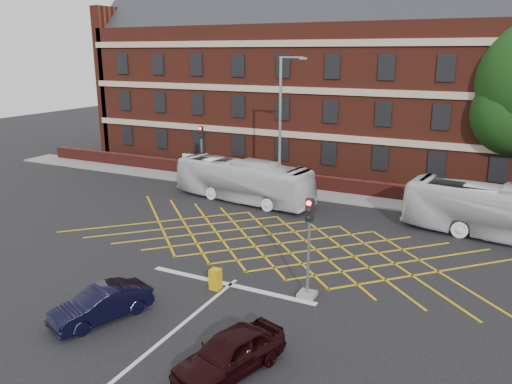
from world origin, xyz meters
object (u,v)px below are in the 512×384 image
at_px(traffic_light_near, 308,258).
at_px(street_lamp, 281,154).
at_px(car_maroon, 230,353).
at_px(utility_cabinet, 215,279).
at_px(bus_left, 243,181).
at_px(direction_signs, 189,163).
at_px(bus_right, 507,213).
at_px(traffic_light_far, 202,158).
at_px(car_navy, 101,304).

height_order(traffic_light_near, street_lamp, street_lamp).
distance_m(car_maroon, utility_cabinet, 5.86).
distance_m(bus_left, traffic_light_near, 14.32).
bearing_deg(direction_signs, bus_right, -8.47).
relative_size(car_maroon, traffic_light_near, 0.94).
distance_m(car_maroon, street_lamp, 18.86).
xyz_separation_m(bus_right, direction_signs, (-22.67, 3.38, -0.11)).
relative_size(bus_right, street_lamp, 1.12).
xyz_separation_m(traffic_light_far, street_lamp, (8.18, -3.18, 1.59)).
distance_m(car_navy, traffic_light_far, 21.83).
bearing_deg(bus_left, utility_cabinet, -149.02).
bearing_deg(utility_cabinet, car_maroon, -54.69).
height_order(bus_left, car_navy, bus_left).
height_order(bus_right, traffic_light_near, traffic_light_near).
height_order(car_navy, street_lamp, street_lamp).
height_order(bus_left, traffic_light_far, traffic_light_far).
bearing_deg(car_navy, traffic_light_far, 131.86).
bearing_deg(bus_right, street_lamp, 93.88).
bearing_deg(car_navy, traffic_light_near, 58.67).
bearing_deg(direction_signs, bus_left, -25.83).
bearing_deg(car_maroon, car_navy, -168.19).
relative_size(traffic_light_far, direction_signs, 1.94).
relative_size(bus_left, utility_cabinet, 11.08).
bearing_deg(direction_signs, street_lamp, -15.72).
bearing_deg(car_navy, utility_cabinet, 77.46).
distance_m(bus_right, car_navy, 21.15).
bearing_deg(utility_cabinet, traffic_light_far, 123.92).
bearing_deg(traffic_light_far, bus_left, -33.72).
xyz_separation_m(traffic_light_near, direction_signs, (-15.44, 14.37, -0.39)).
relative_size(street_lamp, utility_cabinet, 10.44).
relative_size(bus_left, car_navy, 2.65).
distance_m(bus_left, car_maroon, 19.06).
bearing_deg(utility_cabinet, traffic_light_near, 15.70).
relative_size(bus_left, bus_right, 0.95).
xyz_separation_m(bus_right, traffic_light_far, (-21.85, 4.02, 0.27)).
xyz_separation_m(car_navy, car_maroon, (5.96, -0.68, 0.05)).
xyz_separation_m(bus_left, street_lamp, (2.48, 0.63, 1.94)).
bearing_deg(traffic_light_near, traffic_light_far, 134.21).
height_order(traffic_light_far, utility_cabinet, traffic_light_far).
height_order(traffic_light_near, utility_cabinet, traffic_light_near).
xyz_separation_m(car_maroon, street_lamp, (-6.01, 17.68, 2.67)).
distance_m(street_lamp, direction_signs, 9.57).
relative_size(car_maroon, traffic_light_far, 0.94).
bearing_deg(car_maroon, direction_signs, 144.91).
xyz_separation_m(direction_signs, utility_cabinet, (11.64, -15.44, -0.92)).
bearing_deg(street_lamp, direction_signs, 164.28).
height_order(car_maroon, direction_signs, direction_signs).
bearing_deg(car_navy, car_maroon, 13.18).
bearing_deg(direction_signs, car_maroon, -53.38).
height_order(car_navy, utility_cabinet, car_navy).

